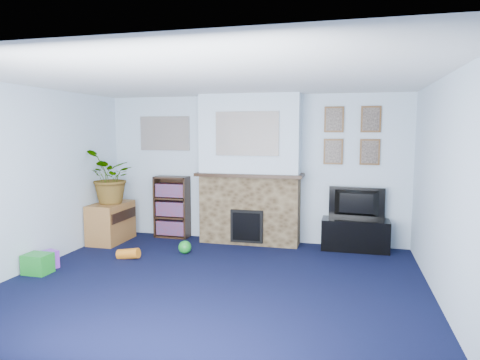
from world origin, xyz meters
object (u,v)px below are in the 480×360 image
(bookshelf, at_px, (172,208))
(sideboard, at_px, (111,221))
(television, at_px, (356,204))
(tv_stand, at_px, (355,235))

(bookshelf, relative_size, sideboard, 1.27)
(television, bearing_deg, tv_stand, 95.96)
(television, height_order, sideboard, television)
(tv_stand, distance_m, sideboard, 3.94)
(tv_stand, height_order, sideboard, sideboard)
(television, bearing_deg, bookshelf, 4.90)
(sideboard, bearing_deg, tv_stand, 6.77)
(bookshelf, bearing_deg, tv_stand, -1.44)
(bookshelf, bearing_deg, sideboard, -147.80)
(sideboard, bearing_deg, bookshelf, 32.20)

